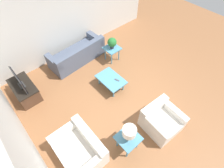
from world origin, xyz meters
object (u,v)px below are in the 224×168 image
Objects in this scene: sofa at (78,55)px; coffee_table at (111,80)px; tv_stand_chest at (25,90)px; television at (18,80)px; potted_plant at (112,43)px; side_table_lamp at (128,139)px; table_lamp at (129,132)px; side_table_plant at (112,50)px; loveseat at (80,149)px; armchair at (161,120)px.

sofa is 2.30× the size of coffee_table.
coffee_table is 2.70m from tv_stand_chest.
television reaches higher than coffee_table.
side_table_lamp is at bearing 145.34° from potted_plant.
side_table_plant is at bearing -34.66° from table_lamp.
side_table_plant is at bearing -34.66° from side_table_lamp.
loveseat is 3.61m from side_table_plant.
tv_stand_chest is 2.36× the size of table_lamp.
potted_plant reaches higher than sofa.
armchair is at bearing 88.88° from sofa.
loveseat is 1.19m from side_table_lamp.
television reaches higher than armchair.
television is at bearing 3.77° from sofa.
side_table_plant is at bearing -99.07° from tv_stand_chest.
loveseat is at bearing -174.60° from tv_stand_chest.
side_table_lamp is 1.35× the size of potted_plant.
table_lamp is at bearing 71.73° from sofa.
potted_plant is at bearing 90.00° from side_table_plant.
television reaches higher than loveseat.
sofa is 2.36× the size of television.
potted_plant is (2.14, -2.91, 0.50)m from loveseat.
sofa reaches higher than loveseat.
sofa reaches higher than armchair.
side_table_lamp is at bearing 71.73° from sofa.
table_lamp is at bearing 145.34° from potted_plant.
coffee_table is 1.69× the size of side_table_plant.
coffee_table is at bearing 137.33° from potted_plant.
sofa is 1.70× the size of loveseat.
tv_stand_chest reaches higher than coffee_table.
table_lamp is at bearing -159.24° from tv_stand_chest.
armchair is 4.19m from television.
tv_stand_chest is at bearing 127.81° from armchair.
side_table_lamp is (-1.78, 1.01, 0.13)m from coffee_table.
sofa is 3.50m from loveseat.
loveseat is (-2.93, 1.91, 0.00)m from sofa.
potted_plant reaches higher than coffee_table.
table_lamp reaches higher than sofa.
coffee_table is 1.69× the size of side_table_lamp.
television is at bearing 20.83° from table_lamp.
loveseat is 2.28× the size of side_table_plant.
side_table_plant is 1.22× the size of table_lamp.
side_table_plant is (0.99, -0.91, 0.13)m from coffee_table.
television is (1.49, 2.25, 0.40)m from coffee_table.
armchair reaches higher than coffee_table.
sofa is 1.99× the size of tv_stand_chest.
side_table_lamp is 0.61× the size of television.
loveseat is at bearing 119.98° from coffee_table.
potted_plant is 3.37m from table_lamp.
side_table_lamp is 1.22× the size of table_lamp.
table_lamp reaches higher than side_table_lamp.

